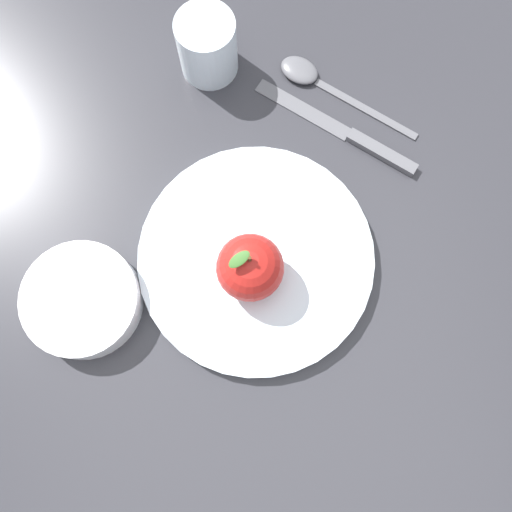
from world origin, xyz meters
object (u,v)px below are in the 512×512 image
Objects in this scene: side_bowl at (81,300)px; spoon at (315,79)px; dinner_plate at (256,258)px; knife at (350,135)px; apple at (250,268)px; cup at (207,44)px.

spoon is at bearing -140.66° from side_bowl.
knife is at bearing -133.52° from dinner_plate.
side_bowl is (0.18, 0.01, -0.03)m from apple.
cup is 0.50× the size of spoon.
cup is at bearing -120.98° from side_bowl.
knife is 1.11× the size of spoon.
knife is at bearing 111.57° from spoon.
spoon is (-0.10, -0.21, -0.00)m from dinner_plate.
dinner_plate is 1.65× the size of spoon.
cup is 0.14m from spoon.
side_bowl is 1.58× the size of cup.
spoon is (0.03, -0.08, 0.00)m from knife.
side_bowl is 0.32m from cup.
cup is at bearing -36.40° from knife.
knife is at bearing 143.60° from cup.
dinner_plate is 0.19m from knife.
side_bowl is at bearing 39.34° from spoon.
dinner_plate is at bearing -113.97° from apple.
side_bowl is at bearing 59.02° from cup.
side_bowl is at bearing 7.47° from dinner_plate.
cup is at bearing -86.32° from apple.
apple is 0.47× the size of knife.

